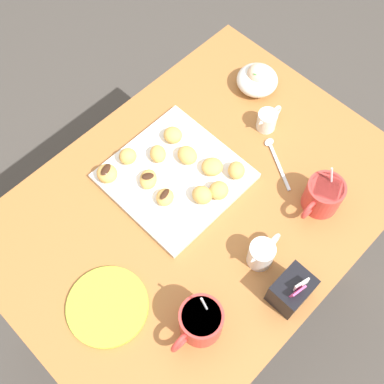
% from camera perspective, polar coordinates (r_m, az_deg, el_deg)
% --- Properties ---
extents(ground_plane, '(8.00, 8.00, 0.00)m').
position_cam_1_polar(ground_plane, '(1.86, 0.56, -11.26)').
color(ground_plane, '#423D38').
extents(dining_table, '(1.01, 0.73, 0.72)m').
position_cam_1_polar(dining_table, '(1.31, 0.78, -4.11)').
color(dining_table, '#A36633').
rests_on(dining_table, ground_plane).
extents(pastry_plate_square, '(0.31, 0.31, 0.02)m').
position_cam_1_polar(pastry_plate_square, '(1.21, -2.06, 1.91)').
color(pastry_plate_square, silver).
rests_on(pastry_plate_square, dining_table).
extents(coffee_mug_red_left, '(0.13, 0.09, 0.13)m').
position_cam_1_polar(coffee_mug_red_left, '(1.19, 15.35, -0.35)').
color(coffee_mug_red_left, red).
rests_on(coffee_mug_red_left, dining_table).
extents(coffee_mug_red_right, '(0.13, 0.09, 0.15)m').
position_cam_1_polar(coffee_mug_red_right, '(1.04, 1.00, -15.18)').
color(coffee_mug_red_right, red).
rests_on(coffee_mug_red_right, dining_table).
extents(cream_pitcher_white, '(0.10, 0.06, 0.07)m').
position_cam_1_polar(cream_pitcher_white, '(1.10, 8.32, -7.24)').
color(cream_pitcher_white, silver).
rests_on(cream_pitcher_white, dining_table).
extents(sugar_caddy, '(0.09, 0.07, 0.11)m').
position_cam_1_polar(sugar_caddy, '(1.09, 11.79, -11.38)').
color(sugar_caddy, black).
rests_on(sugar_caddy, dining_table).
extents(ice_cream_bowl, '(0.11, 0.11, 0.09)m').
position_cam_1_polar(ice_cream_bowl, '(1.37, 7.80, 13.22)').
color(ice_cream_bowl, silver).
rests_on(ice_cream_bowl, dining_table).
extents(chocolate_sauce_pitcher, '(0.09, 0.05, 0.06)m').
position_cam_1_polar(chocolate_sauce_pitcher, '(1.30, 8.97, 8.53)').
color(chocolate_sauce_pitcher, silver).
rests_on(chocolate_sauce_pitcher, dining_table).
extents(saucer_lime_left, '(0.18, 0.18, 0.01)m').
position_cam_1_polar(saucer_lime_left, '(1.11, -10.04, -13.26)').
color(saucer_lime_left, '#9EC633').
rests_on(saucer_lime_left, dining_table).
extents(loose_spoon_near_saucer, '(0.09, 0.14, 0.01)m').
position_cam_1_polar(loose_spoon_near_saucer, '(1.27, 9.91, 4.12)').
color(loose_spoon_near_saucer, silver).
rests_on(loose_spoon_near_saucer, dining_table).
extents(beignet_0, '(0.07, 0.07, 0.03)m').
position_cam_1_polar(beignet_0, '(1.20, 2.43, 3.03)').
color(beignet_0, '#DBA351').
rests_on(beignet_0, pastry_plate_square).
extents(beignet_1, '(0.05, 0.06, 0.04)m').
position_cam_1_polar(beignet_1, '(1.21, -10.10, 2.19)').
color(beignet_1, '#DBA351').
rests_on(beignet_1, pastry_plate_square).
extents(chocolate_drizzle_1, '(0.04, 0.03, 0.00)m').
position_cam_1_polar(chocolate_drizzle_1, '(1.19, -10.24, 2.66)').
color(chocolate_drizzle_1, '#381E11').
rests_on(chocolate_drizzle_1, beignet_1).
extents(beignet_2, '(0.05, 0.05, 0.04)m').
position_cam_1_polar(beignet_2, '(1.25, -2.30, 6.81)').
color(beignet_2, '#DBA351').
rests_on(beignet_2, pastry_plate_square).
extents(beignet_3, '(0.06, 0.06, 0.03)m').
position_cam_1_polar(beignet_3, '(1.22, -4.08, 4.57)').
color(beignet_3, '#DBA351').
rests_on(beignet_3, pastry_plate_square).
extents(beignet_4, '(0.06, 0.06, 0.04)m').
position_cam_1_polar(beignet_4, '(1.20, 5.32, 2.59)').
color(beignet_4, '#DBA351').
rests_on(beignet_4, pastry_plate_square).
extents(beignet_5, '(0.06, 0.06, 0.04)m').
position_cam_1_polar(beignet_5, '(1.22, -0.56, 4.42)').
color(beignet_5, '#DBA351').
rests_on(beignet_5, pastry_plate_square).
extents(beignet_6, '(0.06, 0.06, 0.03)m').
position_cam_1_polar(beignet_6, '(1.16, -3.24, -0.62)').
color(beignet_6, '#DBA351').
rests_on(beignet_6, pastry_plate_square).
extents(chocolate_drizzle_6, '(0.04, 0.02, 0.00)m').
position_cam_1_polar(chocolate_drizzle_6, '(1.15, -3.28, -0.25)').
color(chocolate_drizzle_6, '#381E11').
rests_on(chocolate_drizzle_6, beignet_6).
extents(beignet_7, '(0.05, 0.05, 0.04)m').
position_cam_1_polar(beignet_7, '(1.22, -7.66, 4.25)').
color(beignet_7, '#DBA351').
rests_on(beignet_7, pastry_plate_square).
extents(beignet_8, '(0.05, 0.06, 0.04)m').
position_cam_1_polar(beignet_8, '(1.16, 1.06, -0.23)').
color(beignet_8, '#DBA351').
rests_on(beignet_8, pastry_plate_square).
extents(beignet_9, '(0.07, 0.07, 0.03)m').
position_cam_1_polar(beignet_9, '(1.19, -5.23, 1.52)').
color(beignet_9, '#DBA351').
rests_on(beignet_9, pastry_plate_square).
extents(chocolate_drizzle_9, '(0.04, 0.03, 0.00)m').
position_cam_1_polar(chocolate_drizzle_9, '(1.18, -5.29, 1.89)').
color(chocolate_drizzle_9, '#381E11').
rests_on(chocolate_drizzle_9, beignet_9).
extents(beignet_10, '(0.05, 0.05, 0.04)m').
position_cam_1_polar(beignet_10, '(1.17, 3.21, 0.19)').
color(beignet_10, '#DBA351').
rests_on(beignet_10, pastry_plate_square).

